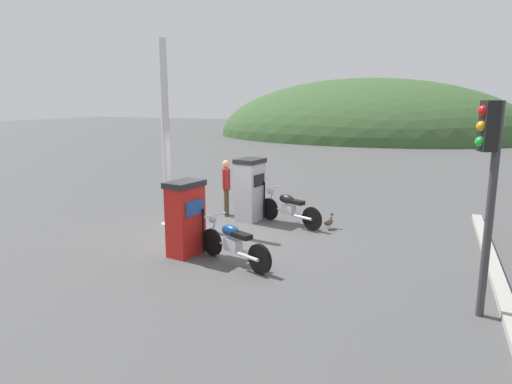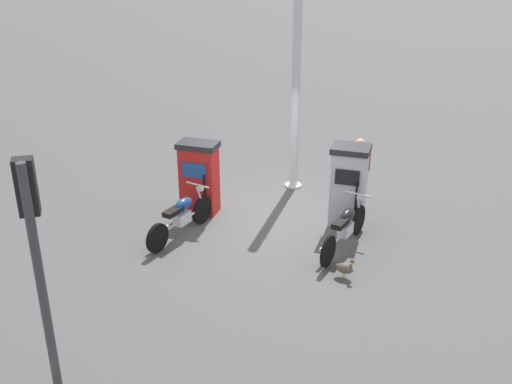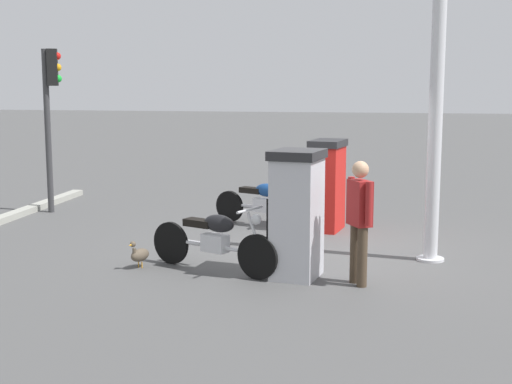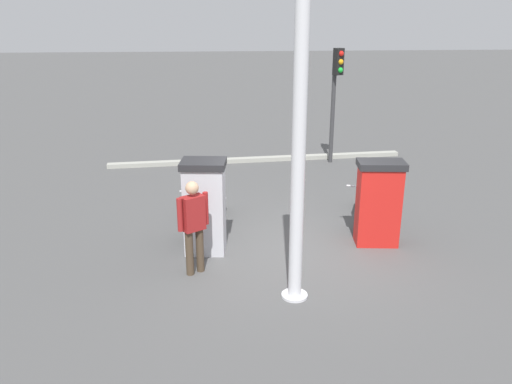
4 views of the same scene
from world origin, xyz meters
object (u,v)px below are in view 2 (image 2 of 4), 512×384
at_px(motorcycle_near_pump, 181,216).
at_px(attendant_person, 358,169).
at_px(wandering_duck, 345,268).
at_px(canopy_support_pole, 296,93).
at_px(roadside_traffic_light, 34,238).
at_px(fuel_pump_near, 199,177).
at_px(fuel_pump_far, 349,185).
at_px(motorcycle_far_pump, 345,226).

distance_m(motorcycle_near_pump, attendant_person, 4.01).
relative_size(wandering_duck, canopy_support_pole, 0.09).
height_order(roadside_traffic_light, canopy_support_pole, canopy_support_pole).
distance_m(fuel_pump_near, motorcycle_near_pump, 1.23).
bearing_deg(fuel_pump_far, roadside_traffic_light, -33.71).
relative_size(fuel_pump_far, wandering_duck, 4.18).
bearing_deg(fuel_pump_far, motorcycle_far_pump, -0.65).
bearing_deg(motorcycle_near_pump, wandering_duck, 72.36).
relative_size(fuel_pump_near, wandering_duck, 3.93).
xyz_separation_m(fuel_pump_far, roadside_traffic_light, (5.61, -3.74, 1.38)).
bearing_deg(roadside_traffic_light, wandering_duck, 131.90).
xyz_separation_m(motorcycle_far_pump, attendant_person, (-1.97, 0.20, 0.44)).
bearing_deg(motorcycle_near_pump, fuel_pump_far, 109.79).
xyz_separation_m(motorcycle_near_pump, motorcycle_far_pump, (-0.03, 3.24, 0.03)).
bearing_deg(canopy_support_pole, fuel_pump_near, -46.45).
xyz_separation_m(fuel_pump_near, attendant_person, (-0.84, 3.36, 0.10)).
distance_m(motorcycle_far_pump, canopy_support_pole, 3.67).
bearing_deg(fuel_pump_near, canopy_support_pole, 133.55).
relative_size(attendant_person, roadside_traffic_light, 0.49).
distance_m(motorcycle_near_pump, roadside_traffic_light, 4.81).
bearing_deg(motorcycle_near_pump, roadside_traffic_light, -6.21).
distance_m(fuel_pump_far, roadside_traffic_light, 6.88).
xyz_separation_m(fuel_pump_near, canopy_support_pole, (-1.76, 1.85, 1.49)).
relative_size(roadside_traffic_light, canopy_support_pole, 0.68).
xyz_separation_m(motorcycle_far_pump, roadside_traffic_light, (4.47, -3.73, 1.78)).
bearing_deg(motorcycle_far_pump, wandering_duck, 2.46).
relative_size(fuel_pump_near, roadside_traffic_light, 0.49).
relative_size(fuel_pump_near, fuel_pump_far, 0.94).
relative_size(motorcycle_far_pump, attendant_person, 1.24).
xyz_separation_m(motorcycle_near_pump, wandering_duck, (1.05, 3.29, -0.24)).
relative_size(fuel_pump_far, motorcycle_far_pump, 0.86).
xyz_separation_m(motorcycle_near_pump, roadside_traffic_light, (4.43, -0.48, 1.81)).
bearing_deg(motorcycle_far_pump, attendant_person, 174.35).
height_order(fuel_pump_far, motorcycle_far_pump, fuel_pump_far).
distance_m(fuel_pump_near, motorcycle_far_pump, 3.38).
xyz_separation_m(fuel_pump_far, motorcycle_far_pump, (1.14, -0.01, -0.39)).
distance_m(attendant_person, wandering_duck, 3.14).
bearing_deg(fuel_pump_far, motorcycle_near_pump, -70.21).
xyz_separation_m(fuel_pump_near, fuel_pump_far, (-0.00, 3.18, 0.05)).
xyz_separation_m(motorcycle_near_pump, attendant_person, (-2.01, 3.44, 0.47)).
bearing_deg(canopy_support_pole, wandering_duck, 18.89).
distance_m(motorcycle_near_pump, canopy_support_pole, 3.97).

